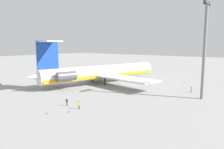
{
  "coord_description": "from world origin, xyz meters",
  "views": [
    {
      "loc": [
        46.47,
        54.47,
        12.46
      ],
      "look_at": [
        -5.54,
        13.85,
        3.17
      ],
      "focal_mm": 34.63,
      "sensor_mm": 36.0,
      "label": 1
    }
  ],
  "objects_px": {
    "ground_crew_near_tail": "(191,88)",
    "light_mast": "(205,46)",
    "ground_crew_portside": "(67,101)",
    "main_jetliner": "(99,72)",
    "ground_crew_near_nose": "(79,104)",
    "safety_cone_wingtip": "(47,113)",
    "safety_cone_nose": "(184,82)",
    "safety_cone_tail": "(70,111)"
  },
  "relations": [
    {
      "from": "ground_crew_portside",
      "to": "light_mast",
      "type": "height_order",
      "value": "light_mast"
    },
    {
      "from": "safety_cone_nose",
      "to": "light_mast",
      "type": "height_order",
      "value": "light_mast"
    },
    {
      "from": "safety_cone_nose",
      "to": "safety_cone_tail",
      "type": "distance_m",
      "value": 43.76
    },
    {
      "from": "ground_crew_near_nose",
      "to": "ground_crew_near_tail",
      "type": "relative_size",
      "value": 0.95
    },
    {
      "from": "ground_crew_near_tail",
      "to": "ground_crew_portside",
      "type": "bearing_deg",
      "value": 23.84
    },
    {
      "from": "safety_cone_wingtip",
      "to": "ground_crew_near_nose",
      "type": "bearing_deg",
      "value": 158.36
    },
    {
      "from": "ground_crew_near_tail",
      "to": "light_mast",
      "type": "relative_size",
      "value": 0.08
    },
    {
      "from": "safety_cone_wingtip",
      "to": "light_mast",
      "type": "distance_m",
      "value": 36.07
    },
    {
      "from": "ground_crew_near_nose",
      "to": "safety_cone_nose",
      "type": "xyz_separation_m",
      "value": [
        -40.86,
        5.92,
        -0.77
      ]
    },
    {
      "from": "main_jetliner",
      "to": "ground_crew_near_tail",
      "type": "height_order",
      "value": "main_jetliner"
    },
    {
      "from": "ground_crew_near_nose",
      "to": "ground_crew_portside",
      "type": "relative_size",
      "value": 1.0
    },
    {
      "from": "main_jetliner",
      "to": "safety_cone_tail",
      "type": "bearing_deg",
      "value": -134.02
    },
    {
      "from": "main_jetliner",
      "to": "light_mast",
      "type": "xyz_separation_m",
      "value": [
        -0.06,
        31.43,
        8.36
      ]
    },
    {
      "from": "main_jetliner",
      "to": "light_mast",
      "type": "height_order",
      "value": "light_mast"
    },
    {
      "from": "ground_crew_near_nose",
      "to": "safety_cone_wingtip",
      "type": "distance_m",
      "value": 6.15
    },
    {
      "from": "main_jetliner",
      "to": "light_mast",
      "type": "bearing_deg",
      "value": -74.83
    },
    {
      "from": "main_jetliner",
      "to": "safety_cone_nose",
      "type": "xyz_separation_m",
      "value": [
        -18.05,
        20.95,
        -3.4
      ]
    },
    {
      "from": "ground_crew_near_tail",
      "to": "light_mast",
      "type": "height_order",
      "value": "light_mast"
    },
    {
      "from": "ground_crew_near_nose",
      "to": "safety_cone_tail",
      "type": "xyz_separation_m",
      "value": [
        2.51,
        0.14,
        -0.77
      ]
    },
    {
      "from": "ground_crew_portside",
      "to": "main_jetliner",
      "type": "bearing_deg",
      "value": 164.69
    },
    {
      "from": "safety_cone_tail",
      "to": "light_mast",
      "type": "relative_size",
      "value": 0.03
    },
    {
      "from": "main_jetliner",
      "to": "safety_cone_nose",
      "type": "distance_m",
      "value": 27.86
    },
    {
      "from": "ground_crew_near_nose",
      "to": "ground_crew_near_tail",
      "type": "xyz_separation_m",
      "value": [
        -28.09,
        12.33,
        0.06
      ]
    },
    {
      "from": "ground_crew_near_nose",
      "to": "light_mast",
      "type": "relative_size",
      "value": 0.08
    },
    {
      "from": "ground_crew_near_tail",
      "to": "safety_cone_wingtip",
      "type": "height_order",
      "value": "ground_crew_near_tail"
    },
    {
      "from": "main_jetliner",
      "to": "safety_cone_wingtip",
      "type": "bearing_deg",
      "value": -140.78
    },
    {
      "from": "ground_crew_portside",
      "to": "safety_cone_tail",
      "type": "xyz_separation_m",
      "value": [
        2.52,
        3.67,
        -0.77
      ]
    },
    {
      "from": "safety_cone_nose",
      "to": "safety_cone_tail",
      "type": "relative_size",
      "value": 1.0
    },
    {
      "from": "ground_crew_near_nose",
      "to": "safety_cone_tail",
      "type": "distance_m",
      "value": 2.63
    },
    {
      "from": "main_jetliner",
      "to": "safety_cone_wingtip",
      "type": "distance_m",
      "value": 31.4
    },
    {
      "from": "safety_cone_wingtip",
      "to": "safety_cone_tail",
      "type": "height_order",
      "value": "same"
    },
    {
      "from": "ground_crew_near_tail",
      "to": "ground_crew_portside",
      "type": "distance_m",
      "value": 32.25
    },
    {
      "from": "ground_crew_portside",
      "to": "light_mast",
      "type": "bearing_deg",
      "value": 96.85
    },
    {
      "from": "safety_cone_tail",
      "to": "main_jetliner",
      "type": "bearing_deg",
      "value": -149.08
    },
    {
      "from": "light_mast",
      "to": "safety_cone_wingtip",
      "type": "bearing_deg",
      "value": -33.17
    },
    {
      "from": "ground_crew_portside",
      "to": "safety_cone_wingtip",
      "type": "relative_size",
      "value": 3.01
    },
    {
      "from": "ground_crew_near_nose",
      "to": "main_jetliner",
      "type": "bearing_deg",
      "value": 148.86
    },
    {
      "from": "safety_cone_nose",
      "to": "ground_crew_near_tail",
      "type": "bearing_deg",
      "value": 26.63
    },
    {
      "from": "ground_crew_portside",
      "to": "light_mast",
      "type": "distance_m",
      "value": 32.26
    },
    {
      "from": "ground_crew_near_nose",
      "to": "ground_crew_portside",
      "type": "height_order",
      "value": "ground_crew_portside"
    },
    {
      "from": "ground_crew_portside",
      "to": "safety_cone_wingtip",
      "type": "bearing_deg",
      "value": -29.37
    },
    {
      "from": "safety_cone_tail",
      "to": "safety_cone_wingtip",
      "type": "bearing_deg",
      "value": -37.12
    }
  ]
}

